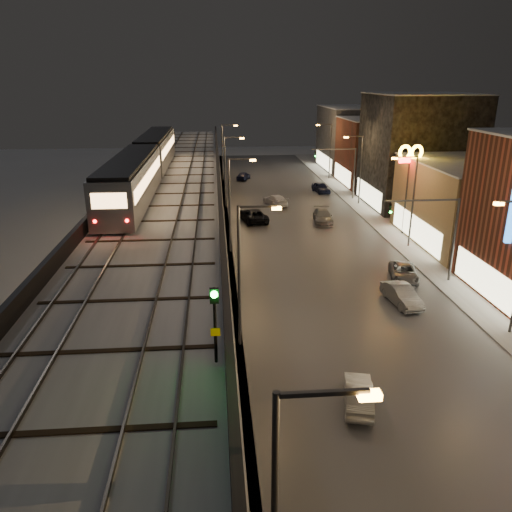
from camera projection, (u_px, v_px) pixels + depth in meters
name	position (u px, v px, depth m)	size (l,w,h in m)	color
road_surface	(307.00, 237.00, 52.63)	(17.00, 120.00, 0.06)	#46474D
sidewalk_right	(399.00, 234.00, 53.39)	(4.00, 120.00, 0.14)	#9FA1A8
under_viaduct_pavement	(178.00, 240.00, 51.59)	(11.00, 120.00, 0.06)	#9FA1A8
elevated_viaduct	(173.00, 194.00, 46.75)	(9.00, 100.00, 6.30)	black
viaduct_trackbed	(172.00, 185.00, 46.61)	(8.40, 100.00, 0.32)	#B2B7C1
viaduct_parapet_streetside	(219.00, 180.00, 46.82)	(0.30, 100.00, 1.10)	black
viaduct_parapet_far	(125.00, 181.00, 46.15)	(0.30, 100.00, 1.10)	black
building_c	(477.00, 203.00, 49.73)	(12.20, 15.20, 8.16)	#87704E
building_d	(418.00, 151.00, 63.75)	(12.20, 13.20, 14.16)	black
building_e	(382.00, 152.00, 77.57)	(12.20, 12.20, 10.16)	brown
building_f	(357.00, 139.00, 90.55)	(12.20, 16.20, 11.16)	#3E3E40
streetlight_left_1	(244.00, 267.00, 29.61)	(2.57, 0.28, 9.00)	#38383A
streetlight_left_2	(232.00, 199.00, 46.52)	(2.57, 0.28, 9.00)	#38383A
streetlight_right_2	(411.00, 195.00, 47.84)	(2.56, 0.28, 9.00)	#38383A
streetlight_left_3	(227.00, 167.00, 63.42)	(2.57, 0.28, 9.00)	#38383A
streetlight_right_3	(359.00, 165.00, 64.75)	(2.56, 0.28, 9.00)	#38383A
streetlight_left_4	(224.00, 148.00, 80.32)	(2.57, 0.28, 9.00)	#38383A
streetlight_right_4	(329.00, 147.00, 81.65)	(2.56, 0.28, 9.00)	#38383A
traffic_light_rig_a	(441.00, 230.00, 39.57)	(6.10, 0.34, 7.00)	#38383A
traffic_light_rig_b	(346.00, 167.00, 67.74)	(6.10, 0.34, 7.00)	#38383A
subway_train	(146.00, 162.00, 47.27)	(2.92, 35.55, 3.48)	gray
rail_signal	(215.00, 311.00, 16.35)	(0.32, 0.41, 2.78)	black
car_near_white	(358.00, 395.00, 25.31)	(1.36, 3.89, 1.28)	#A9A9A9
car_mid_silver	(253.00, 216.00, 58.13)	(2.50, 5.42, 1.51)	black
car_mid_dark	(276.00, 201.00, 65.54)	(1.95, 4.80, 1.39)	silver
car_far_white	(243.00, 176.00, 82.20)	(1.56, 3.87, 1.32)	black
car_onc_silver	(402.00, 296.00, 36.71)	(1.49, 4.29, 1.41)	#5A5F64
car_onc_dark	(404.00, 273.00, 41.20)	(2.12, 4.59, 1.28)	slate
car_onc_white	(323.00, 217.00, 57.62)	(2.08, 5.11, 1.48)	slate
car_onc_red	(321.00, 188.00, 72.95)	(1.73, 4.29, 1.46)	black
sign_mcdonalds	(410.00, 163.00, 51.16)	(2.82, 0.78, 9.50)	#38383A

